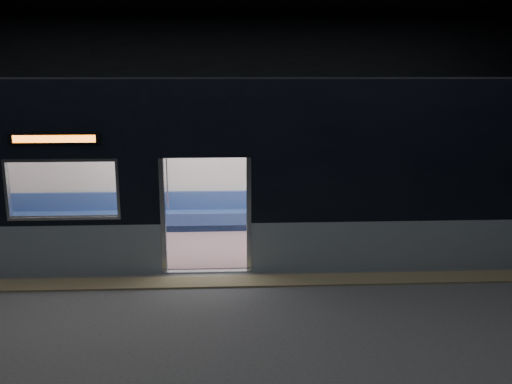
{
  "coord_description": "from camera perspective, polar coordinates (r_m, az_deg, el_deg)",
  "views": [
    {
      "loc": [
        0.41,
        -8.02,
        3.47
      ],
      "look_at": [
        0.93,
        2.3,
        1.16
      ],
      "focal_mm": 38.0,
      "sensor_mm": 36.0,
      "label": 1
    }
  ],
  "objects": [
    {
      "name": "station_floor",
      "position": [
        8.75,
        -5.42,
        -10.87
      ],
      "size": [
        24.0,
        14.0,
        0.01
      ],
      "primitive_type": "cube",
      "color": "#47494C",
      "rests_on": "ground"
    },
    {
      "name": "station_envelope",
      "position": [
        8.03,
        -5.97,
        13.9
      ],
      "size": [
        24.0,
        14.0,
        5.0
      ],
      "color": "black",
      "rests_on": "station_floor"
    },
    {
      "name": "tactile_strip",
      "position": [
        9.25,
        -5.27,
        -9.4
      ],
      "size": [
        22.8,
        0.5,
        0.03
      ],
      "primitive_type": "cube",
      "color": "#8C7F59",
      "rests_on": "station_floor"
    },
    {
      "name": "metro_car",
      "position": [
        10.69,
        -5.05,
        3.81
      ],
      "size": [
        18.0,
        3.04,
        3.35
      ],
      "color": "#8898A3",
      "rests_on": "station_floor"
    },
    {
      "name": "passenger",
      "position": [
        12.52,
        15.72,
        -0.32
      ],
      "size": [
        0.37,
        0.64,
        1.31
      ],
      "rotation": [
        0.0,
        0.0,
        -0.02
      ],
      "color": "black",
      "rests_on": "metro_car"
    },
    {
      "name": "handbag",
      "position": [
        12.34,
        15.82,
        -1.03
      ],
      "size": [
        0.27,
        0.23,
        0.13
      ],
      "primitive_type": "cube",
      "rotation": [
        0.0,
        0.0,
        0.02
      ],
      "color": "black",
      "rests_on": "passenger"
    },
    {
      "name": "transit_map",
      "position": [
        12.08,
        2.0,
        3.05
      ],
      "size": [
        0.98,
        0.03,
        0.64
      ],
      "primitive_type": "cube",
      "color": "white",
      "rests_on": "metro_car"
    }
  ]
}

